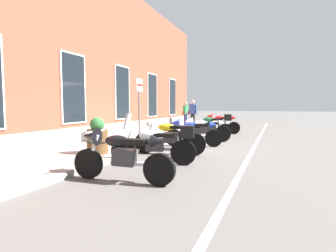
{
  "coord_description": "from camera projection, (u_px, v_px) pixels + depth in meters",
  "views": [
    {
      "loc": [
        -9.09,
        -3.89,
        1.48
      ],
      "look_at": [
        1.32,
        0.39,
        0.62
      ],
      "focal_mm": 28.1,
      "sensor_mm": 36.0,
      "label": 1
    }
  ],
  "objects": [
    {
      "name": "sidewalk",
      "position": [
        131.0,
        141.0,
        10.51
      ],
      "size": [
        28.61,
        2.87,
        0.14
      ],
      "primitive_type": "cube",
      "color": "gray",
      "rests_on": "ground_plane"
    },
    {
      "name": "motorcycle_white_sport",
      "position": [
        203.0,
        128.0,
        11.02
      ],
      "size": [
        0.63,
        2.13,
        1.0
      ],
      "color": "black",
      "rests_on": "ground_plane"
    },
    {
      "name": "motorcycle_black_sport",
      "position": [
        118.0,
        153.0,
        5.1
      ],
      "size": [
        0.62,
        2.17,
        1.05
      ],
      "color": "black",
      "rests_on": "ground_plane"
    },
    {
      "name": "ground_plane",
      "position": [
        164.0,
        145.0,
        9.97
      ],
      "size": [
        140.0,
        140.0,
        0.0
      ],
      "primitive_type": "plane",
      "color": "#565451"
    },
    {
      "name": "brick_pub_facade",
      "position": [
        38.0,
        61.0,
        12.11
      ],
      "size": [
        22.61,
        7.05,
        7.1
      ],
      "color": "brown",
      "rests_on": "ground_plane"
    },
    {
      "name": "motorcycle_green_touring",
      "position": [
        213.0,
        125.0,
        12.61
      ],
      "size": [
        0.87,
        2.01,
        1.37
      ],
      "color": "black",
      "rests_on": "ground_plane"
    },
    {
      "name": "motorcycle_blue_sport",
      "position": [
        191.0,
        131.0,
        9.6
      ],
      "size": [
        0.74,
        2.06,
        1.02
      ],
      "color": "black",
      "rests_on": "ground_plane"
    },
    {
      "name": "pedestrian_striped_shirt",
      "position": [
        186.0,
        112.0,
        17.82
      ],
      "size": [
        0.66,
        0.28,
        1.62
      ],
      "color": "#1E1E4C",
      "rests_on": "sidewalk"
    },
    {
      "name": "pedestrian_blue_top",
      "position": [
        193.0,
        112.0,
        16.66
      ],
      "size": [
        0.32,
        0.65,
        1.72
      ],
      "color": "black",
      "rests_on": "sidewalk"
    },
    {
      "name": "barrel_planter",
      "position": [
        97.0,
        138.0,
        7.38
      ],
      "size": [
        0.61,
        0.61,
        1.02
      ],
      "color": "brown",
      "rests_on": "sidewalk"
    },
    {
      "name": "lane_stripe",
      "position": [
        252.0,
        150.0,
        8.76
      ],
      "size": [
        28.61,
        0.12,
        0.01
      ],
      "primitive_type": "cube",
      "color": "silver",
      "rests_on": "ground_plane"
    },
    {
      "name": "motorcycle_yellow_naked",
      "position": [
        169.0,
        138.0,
        8.02
      ],
      "size": [
        0.66,
        2.21,
        1.02
      ],
      "color": "black",
      "rests_on": "ground_plane"
    },
    {
      "name": "motorcycle_silver_touring",
      "position": [
        158.0,
        143.0,
        6.62
      ],
      "size": [
        0.88,
        2.15,
        1.28
      ],
      "color": "black",
      "rests_on": "ground_plane"
    },
    {
      "name": "motorcycle_red_sport",
      "position": [
        220.0,
        123.0,
        14.02
      ],
      "size": [
        0.62,
        2.0,
        1.08
      ],
      "color": "black",
      "rests_on": "ground_plane"
    },
    {
      "name": "parking_sign",
      "position": [
        139.0,
        101.0,
        9.54
      ],
      "size": [
        0.36,
        0.07,
        2.34
      ],
      "color": "#4C4C51",
      "rests_on": "sidewalk"
    }
  ]
}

